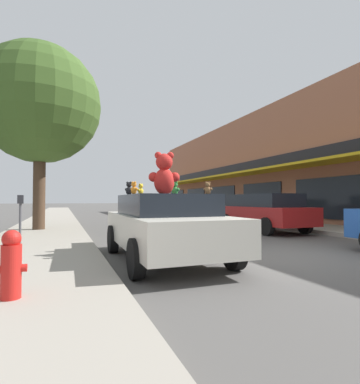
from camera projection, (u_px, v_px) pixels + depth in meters
ground_plane at (286, 255)px, 7.01m from camera, size 260.00×260.00×0.00m
sidewalk_near at (22, 273)px, 5.00m from camera, size 2.81×90.00×0.16m
storefront_row at (351, 169)px, 22.08m from camera, size 17.67×35.37×7.23m
plush_art_car at (165, 224)px, 6.47m from camera, size 2.08×4.31×1.41m
teddy_bear_giant at (164, 174)px, 6.79m from camera, size 0.74×0.51×0.98m
teddy_bear_green at (175, 189)px, 7.47m from camera, size 0.22×0.26×0.36m
teddy_bear_yellow at (141, 190)px, 7.15m from camera, size 0.20×0.19×0.28m
teddy_bear_orange at (134, 188)px, 6.27m from camera, size 0.16×0.21×0.28m
teddy_bear_black at (129, 189)px, 7.03m from camera, size 0.21×0.22×0.32m
teddy_bear_brown at (208, 188)px, 6.00m from camera, size 0.18×0.16×0.25m
parked_car_far_center at (263, 211)px, 12.54m from camera, size 1.98×4.58×1.55m
parked_car_far_right at (203, 209)px, 17.93m from camera, size 2.00×4.68×1.37m
street_tree at (40, 104)px, 11.84m from camera, size 4.67×4.67×7.29m
fire_hydrant at (11, 264)px, 3.46m from camera, size 0.33×0.22×0.79m
parking_meter at (20, 213)px, 7.68m from camera, size 0.14×0.10×1.27m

